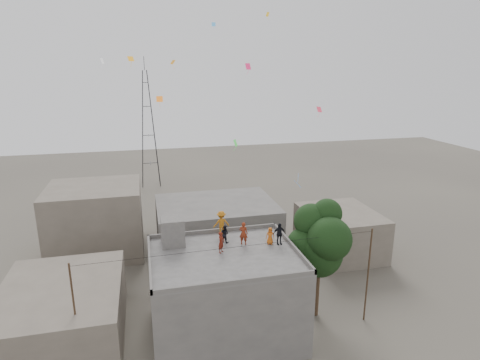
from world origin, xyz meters
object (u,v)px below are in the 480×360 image
object	(u,v)px
transmission_tower	(148,129)
person_dark_adult	(279,234)
stair_head_box	(173,231)
tree	(321,241)
person_red_adult	(243,233)

from	to	relation	value
transmission_tower	person_dark_adult	size ratio (longest dim) A/B	12.49
stair_head_box	tree	xyz separation A→B (m)	(10.57, -2.00, -1.00)
tree	person_red_adult	xyz separation A→B (m)	(-5.66, 0.76, 0.84)
stair_head_box	person_dark_adult	distance (m)	7.62
stair_head_box	transmission_tower	size ratio (longest dim) A/B	0.10
stair_head_box	tree	size ratio (longest dim) A/B	0.22
stair_head_box	person_dark_adult	size ratio (longest dim) A/B	1.25
stair_head_box	tree	world-z (taller)	tree
stair_head_box	transmission_tower	bearing A→B (deg)	91.23
stair_head_box	transmission_tower	xyz separation A→B (m)	(-0.80, 37.40, 1.97)
stair_head_box	transmission_tower	distance (m)	37.46
transmission_tower	person_red_adult	distance (m)	39.12
tree	transmission_tower	size ratio (longest dim) A/B	0.45
stair_head_box	person_red_adult	world-z (taller)	stair_head_box
person_red_adult	tree	bearing A→B (deg)	-160.97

